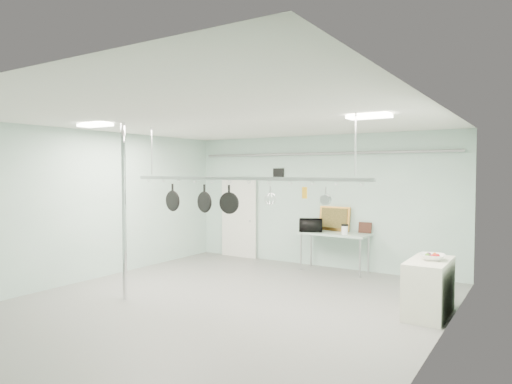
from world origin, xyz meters
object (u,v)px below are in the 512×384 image
Objects in this scene: chrome_pole at (124,212)px; microwave at (311,225)px; side_cabinet at (429,288)px; skillet_mid at (204,199)px; fruit_bowl at (432,257)px; prep_table at (334,236)px; skillet_left at (173,197)px; skillet_right at (229,199)px; pot_rack at (239,177)px; coffee_canister at (345,230)px.

microwave is at bearing 66.69° from chrome_pole.
chrome_pole is 5.37m from side_cabinet.
chrome_pole is at bearing -128.35° from skillet_mid.
microwave reaches higher than fruit_bowl.
side_cabinet is at bearing 122.25° from microwave.
prep_table is 3.06× the size of skillet_left.
skillet_right is (-0.08, -3.18, 0.77)m from microwave.
chrome_pole is at bearing -160.17° from skillet_right.
pot_rack is (1.90, 0.90, 0.63)m from chrome_pole.
side_cabinet is 6.23× the size of coffee_canister.
chrome_pole is 6.11× the size of skillet_left.
side_cabinet is 3.62m from pot_rack.
skillet_left reaches higher than prep_table.
skillet_mid is (-1.49, -3.15, 0.82)m from coffee_canister.
prep_table is 3.03× the size of skillet_mid.
pot_rack is at bearing -96.91° from prep_table.
coffee_canister is at bearing 153.89° from microwave.
chrome_pole is 4.85m from coffee_canister.
coffee_canister is 0.49× the size of fruit_bowl.
prep_table is at bearing 83.09° from pot_rack.
coffee_canister is at bearing 65.13° from skillet_right.
chrome_pole is 5.33m from fruit_bowl.
microwave reaches higher than coffee_canister.
skillet_mid and skillet_right have the same top height.
pot_rack reaches higher than skillet_right.
chrome_pole is at bearing -100.97° from skillet_left.
skillet_mid is (0.78, 0.00, -0.00)m from skillet_left.
prep_table is (2.30, 4.20, -0.77)m from chrome_pole.
chrome_pole is at bearing -118.71° from prep_table.
fruit_bowl is 4.02m from skillet_mid.
skillet_right is at bearing 12.99° from skillet_mid.
fruit_bowl reaches higher than prep_table.
microwave is at bearing 80.22° from skillet_right.
skillet_mid is at bearing -163.55° from side_cabinet.
side_cabinet is at bearing -151.17° from fruit_bowl.
coffee_canister is (0.85, -0.03, -0.05)m from microwave.
skillet_right is at bearing 180.00° from pot_rack.
pot_rack is 0.88m from skillet_mid.
prep_table is at bearing 168.54° from microwave.
chrome_pole is 5.96× the size of microwave.
side_cabinet is 3.08m from coffee_canister.
chrome_pole is at bearing -157.59° from side_cabinet.
coffee_canister reaches higher than fruit_bowl.
skillet_mid is at bearing -115.31° from coffee_canister.
skillet_mid is at bearing -109.60° from prep_table.
fruit_bowl is 4.76m from skillet_left.
skillet_mid is (-3.76, -1.12, 0.87)m from fruit_bowl.
skillet_left is 0.99× the size of skillet_mid.
microwave is at bearing 146.04° from side_cabinet.
side_cabinet is 0.50m from fruit_bowl.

